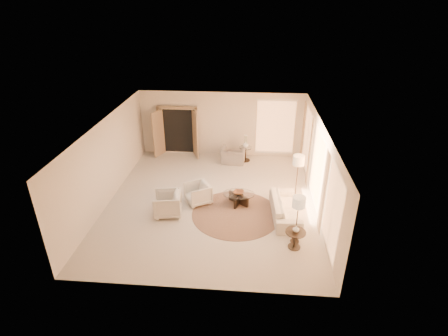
# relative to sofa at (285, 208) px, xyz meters

# --- Properties ---
(room) EXTENTS (7.04, 8.04, 2.83)m
(room) POSITION_rel_sofa_xyz_m (-2.45, 0.68, 1.09)
(room) COLOR beige
(room) RESTS_ON ground
(windows_right) EXTENTS (0.10, 6.40, 2.40)m
(windows_right) POSITION_rel_sofa_xyz_m (1.00, 0.78, 1.05)
(windows_right) COLOR #FCA964
(windows_right) RESTS_ON room
(window_back_corner) EXTENTS (1.70, 0.10, 2.40)m
(window_back_corner) POSITION_rel_sofa_xyz_m (-0.15, 4.63, 1.05)
(window_back_corner) COLOR #FCA964
(window_back_corner) RESTS_ON room
(curtains_right) EXTENTS (0.06, 5.20, 2.60)m
(curtains_right) POSITION_rel_sofa_xyz_m (0.95, 1.68, 1.00)
(curtains_right) COLOR tan
(curtains_right) RESTS_ON room
(french_doors) EXTENTS (1.95, 0.66, 2.16)m
(french_doors) POSITION_rel_sofa_xyz_m (-4.35, 4.49, 0.76)
(french_doors) COLOR tan
(french_doors) RESTS_ON room
(area_rug) EXTENTS (3.32, 3.32, 0.01)m
(area_rug) POSITION_rel_sofa_xyz_m (-1.58, -0.03, -0.30)
(area_rug) COLOR #452C21
(area_rug) RESTS_ON room
(sofa) EXTENTS (0.94, 2.13, 0.61)m
(sofa) POSITION_rel_sofa_xyz_m (0.00, 0.00, 0.00)
(sofa) COLOR beige
(sofa) RESTS_ON room
(armchair_left) EXTENTS (1.00, 1.02, 0.78)m
(armchair_left) POSITION_rel_sofa_xyz_m (-2.90, 0.57, 0.09)
(armchair_left) COLOR beige
(armchair_left) RESTS_ON room
(armchair_right) EXTENTS (0.89, 0.94, 0.86)m
(armchair_right) POSITION_rel_sofa_xyz_m (-3.77, -0.21, 0.13)
(armchair_right) COLOR beige
(armchair_right) RESTS_ON room
(accent_chair) EXTENTS (1.05, 0.73, 0.88)m
(accent_chair) POSITION_rel_sofa_xyz_m (-1.90, 3.84, 0.14)
(accent_chair) COLOR gray
(accent_chair) RESTS_ON room
(coffee_table) EXTENTS (1.37, 1.37, 0.39)m
(coffee_table) POSITION_rel_sofa_xyz_m (-1.52, 0.60, -0.06)
(coffee_table) COLOR black
(coffee_table) RESTS_ON room
(end_table) EXTENTS (0.57, 0.57, 0.54)m
(end_table) POSITION_rel_sofa_xyz_m (0.15, -1.57, 0.07)
(end_table) COLOR black
(end_table) RESTS_ON room
(side_table) EXTENTS (0.53, 0.53, 0.62)m
(side_table) POSITION_rel_sofa_xyz_m (-1.39, 4.08, 0.07)
(side_table) COLOR black
(side_table) RESTS_ON room
(floor_lamp_near) EXTENTS (0.39, 0.39, 1.60)m
(floor_lamp_near) POSITION_rel_sofa_xyz_m (0.45, 1.19, 1.06)
(floor_lamp_near) COLOR black
(floor_lamp_near) RESTS_ON room
(floor_lamp_far) EXTENTS (0.36, 0.36, 1.49)m
(floor_lamp_far) POSITION_rel_sofa_xyz_m (0.19, -1.31, 0.97)
(floor_lamp_far) COLOR black
(floor_lamp_far) RESTS_ON room
(bowl) EXTENTS (0.41, 0.41, 0.08)m
(bowl) POSITION_rel_sofa_xyz_m (-1.52, 0.60, 0.13)
(bowl) COLOR brown
(bowl) RESTS_ON coffee_table
(end_vase) EXTENTS (0.20, 0.20, 0.19)m
(end_vase) POSITION_rel_sofa_xyz_m (0.15, -1.57, 0.33)
(end_vase) COLOR white
(end_vase) RESTS_ON end_table
(side_vase) EXTENTS (0.30, 0.30, 0.26)m
(side_vase) POSITION_rel_sofa_xyz_m (-1.39, 4.08, 0.44)
(side_vase) COLOR white
(side_vase) RESTS_ON side_table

